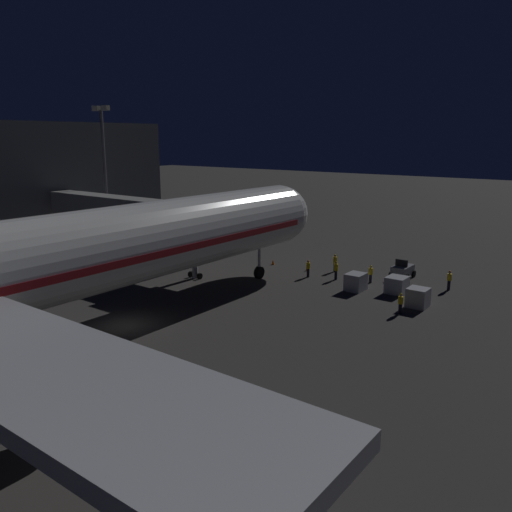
# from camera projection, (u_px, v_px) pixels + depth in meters

# --- Properties ---
(ground_plane) EXTENTS (320.00, 320.00, 0.00)m
(ground_plane) POSITION_uv_depth(u_px,v_px,m) (124.00, 326.00, 38.38)
(ground_plane) COLOR #383533
(jet_bridge) EXTENTS (24.79, 3.40, 7.53)m
(jet_bridge) POSITION_uv_depth(u_px,v_px,m) (138.00, 211.00, 54.84)
(jet_bridge) COLOR #9E9E99
(jet_bridge) RESTS_ON ground_plane
(apron_floodlight_mast) EXTENTS (2.90, 0.50, 17.36)m
(apron_floodlight_mast) POSITION_uv_depth(u_px,v_px,m) (104.00, 166.00, 65.38)
(apron_floodlight_mast) COLOR #59595E
(apron_floodlight_mast) RESTS_ON ground_plane
(pushback_tug) EXTENTS (1.86, 2.57, 1.95)m
(pushback_tug) POSITION_uv_depth(u_px,v_px,m) (402.00, 270.00, 51.37)
(pushback_tug) COLOR slate
(pushback_tug) RESTS_ON ground_plane
(baggage_container_near_belt) EXTENTS (1.62, 1.60, 1.59)m
(baggage_container_near_belt) POSITION_uv_depth(u_px,v_px,m) (418.00, 298.00, 42.58)
(baggage_container_near_belt) COLOR #B7BABF
(baggage_container_near_belt) RESTS_ON ground_plane
(baggage_container_mid_row) EXTENTS (1.53, 1.87, 1.57)m
(baggage_container_mid_row) POSITION_uv_depth(u_px,v_px,m) (356.00, 282.00, 47.24)
(baggage_container_mid_row) COLOR #B7BABF
(baggage_container_mid_row) RESTS_ON ground_plane
(baggage_container_far_row) EXTENTS (1.69, 1.86, 1.48)m
(baggage_container_far_row) POSITION_uv_depth(u_px,v_px,m) (397.00, 285.00, 46.44)
(baggage_container_far_row) COLOR #B7BABF
(baggage_container_far_row) RESTS_ON ground_plane
(ground_crew_near_nose_gear) EXTENTS (0.40, 0.40, 1.84)m
(ground_crew_near_nose_gear) POSITION_uv_depth(u_px,v_px,m) (335.00, 262.00, 53.76)
(ground_crew_near_nose_gear) COLOR black
(ground_crew_near_nose_gear) RESTS_ON ground_plane
(ground_crew_by_belt_loader) EXTENTS (0.40, 0.40, 1.84)m
(ground_crew_by_belt_loader) POSITION_uv_depth(u_px,v_px,m) (336.00, 270.00, 50.72)
(ground_crew_by_belt_loader) COLOR black
(ground_crew_by_belt_loader) RESTS_ON ground_plane
(ground_crew_marshaller_fwd) EXTENTS (0.40, 0.40, 1.82)m
(ground_crew_marshaller_fwd) POSITION_uv_depth(u_px,v_px,m) (449.00, 279.00, 47.22)
(ground_crew_marshaller_fwd) COLOR black
(ground_crew_marshaller_fwd) RESTS_ON ground_plane
(ground_crew_under_port_wing) EXTENTS (0.40, 0.40, 1.69)m
(ground_crew_under_port_wing) POSITION_uv_depth(u_px,v_px,m) (401.00, 302.00, 40.93)
(ground_crew_under_port_wing) COLOR black
(ground_crew_under_port_wing) RESTS_ON ground_plane
(ground_crew_by_tug) EXTENTS (0.40, 0.40, 1.73)m
(ground_crew_by_tug) POSITION_uv_depth(u_px,v_px,m) (371.00, 273.00, 49.58)
(ground_crew_by_tug) COLOR black
(ground_crew_by_tug) RESTS_ON ground_plane
(ground_crew_walking_aft) EXTENTS (0.40, 0.40, 1.74)m
(ground_crew_walking_aft) POSITION_uv_depth(u_px,v_px,m) (308.00, 268.00, 51.66)
(ground_crew_walking_aft) COLOR black
(ground_crew_walking_aft) RESTS_ON ground_plane
(traffic_cone_nose_port) EXTENTS (0.36, 0.36, 0.55)m
(traffic_cone_nose_port) POSITION_uv_depth(u_px,v_px,m) (307.00, 268.00, 54.32)
(traffic_cone_nose_port) COLOR orange
(traffic_cone_nose_port) RESTS_ON ground_plane
(traffic_cone_nose_starboard) EXTENTS (0.36, 0.36, 0.55)m
(traffic_cone_nose_starboard) POSITION_uv_depth(u_px,v_px,m) (273.00, 262.00, 56.90)
(traffic_cone_nose_starboard) COLOR orange
(traffic_cone_nose_starboard) RESTS_ON ground_plane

